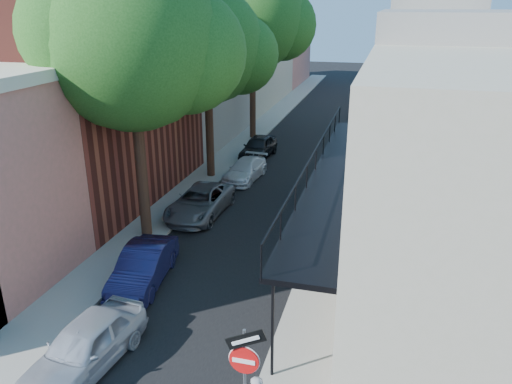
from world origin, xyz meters
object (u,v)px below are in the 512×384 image
Objects in this scene: oak_near at (145,43)px; parked_car_b at (143,267)px; sign_post at (245,365)px; oak_mid at (215,49)px; parked_car_d at (245,170)px; parked_car_e at (258,147)px; parked_car_a at (85,346)px; parked_car_c at (200,202)px; oak_far at (260,19)px.

oak_near is 2.82× the size of parked_car_b.
sign_post is 19.14m from oak_mid.
sign_post reaches higher than parked_car_d.
parked_car_e is at bearing 73.18° from oak_mid.
parked_car_e reaches higher than parked_car_a.
oak_mid is at bearing 110.86° from sign_post.
parked_car_b is 0.98× the size of parked_car_e.
sign_post is 0.77× the size of parked_car_d.
oak_mid is at bearing -179.51° from parked_car_d.
sign_post is 12.77m from oak_near.
parked_car_e reaches higher than parked_car_c.
sign_post is 27.80m from oak_far.
parked_car_b reaches higher than parked_car_c.
oak_near is 7.70m from parked_car_c.
oak_mid reaches higher than parked_car_c.
oak_far is at bearing 106.71° from parked_car_e.
oak_far is 2.94× the size of parked_car_b.
parked_car_b is at bearing -86.64° from oak_far.
oak_mid is (-6.58, 17.26, 5.02)m from sign_post.
oak_far is (0.01, 17.01, 0.38)m from oak_near.
oak_near reaches higher than parked_car_c.
parked_car_c is at bearing 100.25° from parked_car_a.
sign_post is 13.07m from parked_car_c.
parked_car_c is at bearing 85.06° from parked_car_b.
parked_car_c is (0.94, -14.55, -7.62)m from oak_far.
oak_mid reaches higher than parked_car_a.
parked_car_d is at bearing 96.61° from parked_car_a.
parked_car_b is at bearing -86.93° from parked_car_e.
oak_mid is 9.12m from oak_far.
oak_near is 0.96× the size of oak_far.
parked_car_a is (-4.78, 1.16, -1.34)m from sign_post.
parked_car_b is at bearing -71.94° from oak_near.
parked_car_e is at bearing 97.50° from parked_car_a.
parked_car_b is 1.04× the size of parked_car_d.
parked_car_a is 10.61m from parked_car_c.
sign_post is 0.29× the size of oak_mid.
oak_near is 2.47× the size of parked_car_c.
sign_post reaches higher than parked_car_e.
sign_post reaches higher than parked_car_a.
oak_far reaches higher than parked_car_b.
sign_post is 0.74× the size of parked_car_b.
oak_mid is (-0.05, 7.97, -0.82)m from oak_near.
parked_car_c is at bearing -86.30° from oak_far.
parked_car_c is (-5.57, 11.74, -1.39)m from sign_post.
oak_far is at bearing 89.59° from oak_mid.
oak_near is 8.01m from oak_mid.
oak_far is 16.45m from parked_car_c.
oak_near is 2.81× the size of parked_car_a.
parked_car_e is at bearing 100.35° from parked_car_d.
oak_near reaches higher than parked_car_e.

